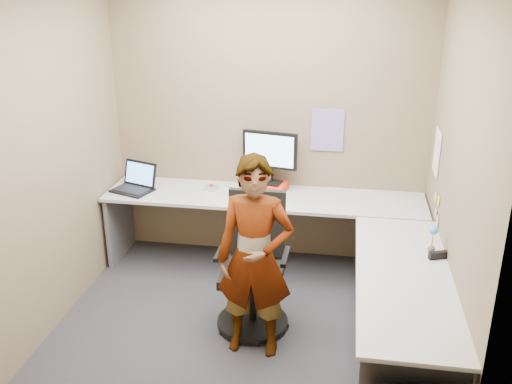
% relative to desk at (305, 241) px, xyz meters
% --- Properties ---
extents(ground, '(3.00, 3.00, 0.00)m').
position_rel_desk_xyz_m(ground, '(-0.44, -0.39, -0.59)').
color(ground, '#25252A').
rests_on(ground, ground).
extents(wall_back, '(3.00, 0.00, 3.00)m').
position_rel_desk_xyz_m(wall_back, '(-0.44, 0.91, 0.76)').
color(wall_back, brown).
rests_on(wall_back, ground).
extents(wall_right, '(0.00, 2.70, 2.70)m').
position_rel_desk_xyz_m(wall_right, '(1.06, -0.39, 0.76)').
color(wall_right, brown).
rests_on(wall_right, ground).
extents(wall_left, '(0.00, 2.70, 2.70)m').
position_rel_desk_xyz_m(wall_left, '(-1.94, -0.39, 0.76)').
color(wall_left, brown).
rests_on(wall_left, ground).
extents(desk, '(2.98, 2.58, 0.73)m').
position_rel_desk_xyz_m(desk, '(0.00, 0.00, 0.00)').
color(desk, '#B2B2B2').
rests_on(desk, ground).
extents(paper_ream, '(0.37, 0.30, 0.07)m').
position_rel_desk_xyz_m(paper_ream, '(-0.41, 0.76, 0.17)').
color(paper_ream, red).
rests_on(paper_ream, desk).
extents(monitor, '(0.52, 0.19, 0.50)m').
position_rel_desk_xyz_m(monitor, '(-0.41, 0.77, 0.50)').
color(monitor, black).
rests_on(monitor, paper_ream).
extents(laptop, '(0.44, 0.40, 0.26)m').
position_rel_desk_xyz_m(laptop, '(-1.66, 0.55, 0.21)').
color(laptop, black).
rests_on(laptop, desk).
extents(trackball_mouse, '(0.12, 0.08, 0.07)m').
position_rel_desk_xyz_m(trackball_mouse, '(-0.94, 0.65, 0.17)').
color(trackball_mouse, '#B7B7BC').
rests_on(trackball_mouse, desk).
extents(origami, '(0.10, 0.10, 0.06)m').
position_rel_desk_xyz_m(origami, '(-0.23, 0.36, 0.17)').
color(origami, white).
rests_on(origami, desk).
extents(stapler, '(0.15, 0.09, 0.05)m').
position_rel_desk_xyz_m(stapler, '(1.00, -0.42, 0.17)').
color(stapler, black).
rests_on(stapler, desk).
extents(flower, '(0.07, 0.07, 0.22)m').
position_rel_desk_xyz_m(flower, '(0.96, -0.33, 0.28)').
color(flower, brown).
rests_on(flower, desk).
extents(calendar_purple, '(0.30, 0.01, 0.40)m').
position_rel_desk_xyz_m(calendar_purple, '(0.11, 0.90, 0.71)').
color(calendar_purple, '#846BB7').
rests_on(calendar_purple, wall_back).
extents(calendar_white, '(0.01, 0.28, 0.38)m').
position_rel_desk_xyz_m(calendar_white, '(1.05, 0.51, 0.66)').
color(calendar_white, white).
rests_on(calendar_white, wall_right).
extents(sticky_note_a, '(0.01, 0.07, 0.07)m').
position_rel_desk_xyz_m(sticky_note_a, '(1.05, 0.16, 0.36)').
color(sticky_note_a, '#F2E059').
rests_on(sticky_note_a, wall_right).
extents(sticky_note_b, '(0.01, 0.07, 0.07)m').
position_rel_desk_xyz_m(sticky_note_b, '(1.05, 0.21, 0.23)').
color(sticky_note_b, pink).
rests_on(sticky_note_b, wall_right).
extents(sticky_note_c, '(0.01, 0.07, 0.07)m').
position_rel_desk_xyz_m(sticky_note_c, '(1.05, 0.09, 0.21)').
color(sticky_note_c, pink).
rests_on(sticky_note_c, wall_right).
extents(sticky_note_d, '(0.01, 0.07, 0.07)m').
position_rel_desk_xyz_m(sticky_note_d, '(1.05, 0.31, 0.33)').
color(sticky_note_d, '#F2E059').
rests_on(sticky_note_d, wall_right).
extents(office_chair, '(0.57, 0.57, 1.07)m').
position_rel_desk_xyz_m(office_chair, '(-0.37, -0.36, -0.15)').
color(office_chair, black).
rests_on(office_chair, ground).
extents(person, '(0.56, 0.37, 1.52)m').
position_rel_desk_xyz_m(person, '(-0.30, -0.70, 0.17)').
color(person, '#999399').
rests_on(person, ground).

